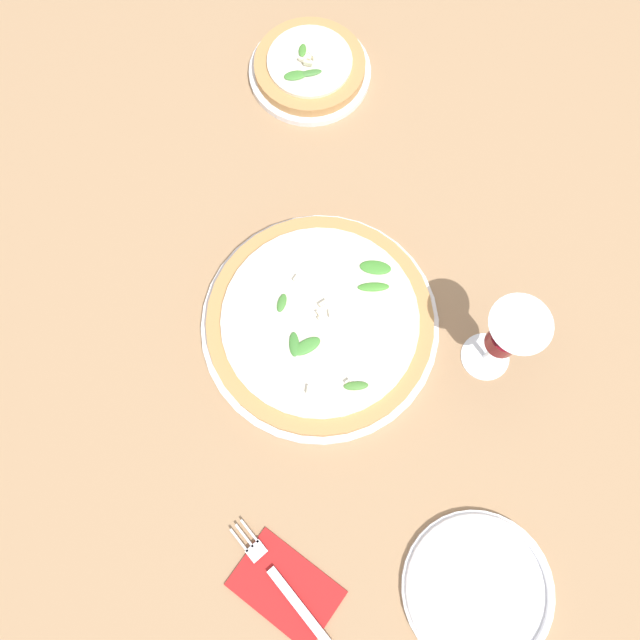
{
  "coord_description": "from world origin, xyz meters",
  "views": [
    {
      "loc": [
        -0.2,
        0.23,
        0.89
      ],
      "look_at": [
        -0.02,
        0.04,
        0.03
      ],
      "focal_mm": 35.0,
      "sensor_mm": 36.0,
      "label": 1
    }
  ],
  "objects_px": {
    "pizza_personal_side": "(310,68)",
    "fork": "(282,584)",
    "side_plate_white": "(478,590)",
    "wine_glass": "(508,336)",
    "pizza_arugula_main": "(320,323)"
  },
  "relations": [
    {
      "from": "pizza_personal_side",
      "to": "fork",
      "type": "height_order",
      "value": "pizza_personal_side"
    },
    {
      "from": "fork",
      "to": "side_plate_white",
      "type": "xyz_separation_m",
      "value": [
        -0.19,
        -0.17,
        0.0
      ]
    },
    {
      "from": "wine_glass",
      "to": "fork",
      "type": "xyz_separation_m",
      "value": [
        0.0,
        0.42,
        -0.11
      ]
    },
    {
      "from": "wine_glass",
      "to": "fork",
      "type": "height_order",
      "value": "wine_glass"
    },
    {
      "from": "pizza_arugula_main",
      "to": "side_plate_white",
      "type": "bearing_deg",
      "value": 162.61
    },
    {
      "from": "pizza_personal_side",
      "to": "fork",
      "type": "xyz_separation_m",
      "value": [
        -0.52,
        0.61,
        -0.01
      ]
    },
    {
      "from": "pizza_personal_side",
      "to": "side_plate_white",
      "type": "bearing_deg",
      "value": 148.44
    },
    {
      "from": "pizza_arugula_main",
      "to": "pizza_personal_side",
      "type": "relative_size",
      "value": 1.71
    },
    {
      "from": "wine_glass",
      "to": "fork",
      "type": "bearing_deg",
      "value": 89.46
    },
    {
      "from": "pizza_arugula_main",
      "to": "pizza_personal_side",
      "type": "height_order",
      "value": "same"
    },
    {
      "from": "fork",
      "to": "side_plate_white",
      "type": "distance_m",
      "value": 0.26
    },
    {
      "from": "pizza_arugula_main",
      "to": "fork",
      "type": "relative_size",
      "value": 1.79
    },
    {
      "from": "wine_glass",
      "to": "side_plate_white",
      "type": "relative_size",
      "value": 0.86
    },
    {
      "from": "fork",
      "to": "side_plate_white",
      "type": "height_order",
      "value": "side_plate_white"
    },
    {
      "from": "wine_glass",
      "to": "side_plate_white",
      "type": "height_order",
      "value": "wine_glass"
    }
  ]
}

